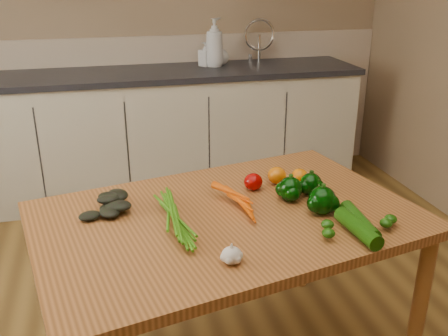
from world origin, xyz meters
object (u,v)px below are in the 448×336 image
object	(u,v)px
soap_bottle_c	(221,54)
tomato_b	(277,175)
zucchini_a	(359,222)
garlic_bulb	(232,255)
tomato_a	(253,182)
pepper_a	(290,189)
pepper_b	(311,184)
zucchini_b	(358,228)
pepper_c	(322,200)
carrot_bunch	(220,205)
leafy_greens	(103,200)
soap_bottle_a	(214,43)
table	(227,234)
soap_bottle_b	(206,54)
tomato_c	(300,176)

from	to	relation	value
soap_bottle_c	tomato_b	distance (m)	1.86
tomato_b	zucchini_a	xyz separation A→B (m)	(0.14, -0.44, -0.01)
garlic_bulb	tomato_a	distance (m)	0.55
pepper_a	pepper_b	distance (m)	0.10
zucchini_b	zucchini_a	bearing A→B (deg)	55.62
soap_bottle_c	pepper_c	bearing A→B (deg)	-51.36
pepper_b	zucchini_b	size ratio (longest dim) A/B	0.40
soap_bottle_c	carrot_bunch	size ratio (longest dim) A/B	0.61
leafy_greens	garlic_bulb	xyz separation A→B (m)	(0.37, -0.45, -0.02)
garlic_bulb	zucchini_b	bearing A→B (deg)	7.58
soap_bottle_a	pepper_a	distance (m)	1.96
soap_bottle_a	leafy_greens	bearing A→B (deg)	122.04
garlic_bulb	pepper_c	bearing A→B (deg)	30.77
table	zucchini_b	xyz separation A→B (m)	(0.39, -0.26, 0.11)
garlic_bulb	pepper_a	distance (m)	0.50
table	pepper_b	distance (m)	0.39
pepper_c	soap_bottle_b	bearing A→B (deg)	89.49
soap_bottle_c	pepper_b	size ratio (longest dim) A/B	1.76
soap_bottle_c	pepper_c	distance (m)	2.15
soap_bottle_a	leafy_greens	size ratio (longest dim) A/B	1.74
pepper_b	soap_bottle_c	bearing A→B (deg)	86.58
pepper_b	tomato_a	distance (m)	0.23
pepper_a	tomato_c	bearing A→B (deg)	55.65
leafy_greens	soap_bottle_c	bearing A→B (deg)	64.59
zucchini_b	garlic_bulb	bearing A→B (deg)	-172.42
pepper_b	zucchini_b	world-z (taller)	pepper_b
garlic_bulb	tomato_b	xyz separation A→B (m)	(0.34, 0.54, 0.01)
soap_bottle_a	tomato_c	world-z (taller)	soap_bottle_a
tomato_c	leafy_greens	bearing A→B (deg)	-175.14
table	pepper_b	world-z (taller)	pepper_b
leafy_greens	pepper_b	bearing A→B (deg)	-3.10
soap_bottle_b	garlic_bulb	size ratio (longest dim) A/B	2.73
soap_bottle_c	soap_bottle_b	bearing A→B (deg)	-117.94
soap_bottle_c	pepper_a	xyz separation A→B (m)	(-0.22, -2.01, -0.20)
table	tomato_a	size ratio (longest dim) A/B	19.95
leafy_greens	pepper_b	world-z (taller)	leafy_greens
tomato_c	tomato_b	bearing A→B (deg)	164.91
carrot_bunch	tomato_b	size ratio (longest dim) A/B	3.27
soap_bottle_a	garlic_bulb	world-z (taller)	soap_bottle_a
tomato_a	pepper_c	bearing A→B (deg)	-54.91
tomato_a	soap_bottle_b	bearing A→B (deg)	83.74
garlic_bulb	tomato_b	size ratio (longest dim) A/B	0.81
leafy_greens	tomato_a	size ratio (longest dim) A/B	2.57
soap_bottle_b	tomato_a	xyz separation A→B (m)	(-0.20, -1.83, -0.22)
soap_bottle_c	tomato_c	distance (m)	1.88
tomato_b	garlic_bulb	bearing A→B (deg)	-122.17
pepper_c	tomato_b	bearing A→B (deg)	102.80
garlic_bulb	pepper_a	xyz separation A→B (m)	(0.33, 0.37, 0.02)
soap_bottle_a	zucchini_a	distance (m)	2.23
zucchini_a	pepper_c	bearing A→B (deg)	117.91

